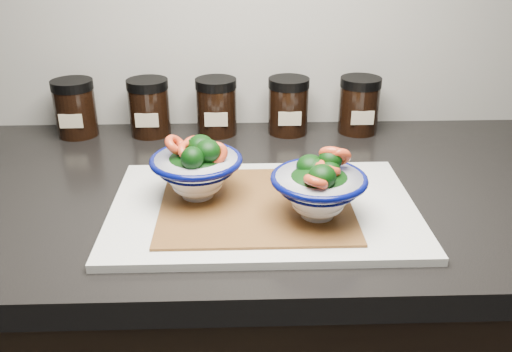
{
  "coord_description": "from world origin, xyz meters",
  "views": [
    {
      "loc": [
        0.06,
        0.65,
        1.29
      ],
      "look_at": [
        0.08,
        1.36,
        0.96
      ],
      "focal_mm": 38.0,
      "sensor_mm": 36.0,
      "label": 1
    }
  ],
  "objects_px": {
    "bowl_left": "(197,169)",
    "spice_jar_a": "(75,108)",
    "spice_jar_d": "(288,106)",
    "cutting_board": "(263,208)",
    "spice_jar_b": "(149,107)",
    "spice_jar_e": "(359,105)",
    "spice_jar_c": "(216,106)",
    "bowl_right": "(319,187)"
  },
  "relations": [
    {
      "from": "bowl_left",
      "to": "spice_jar_b",
      "type": "xyz_separation_m",
      "value": [
        -0.12,
        0.31,
        -0.0
      ]
    },
    {
      "from": "spice_jar_a",
      "to": "spice_jar_c",
      "type": "height_order",
      "value": "same"
    },
    {
      "from": "spice_jar_b",
      "to": "spice_jar_c",
      "type": "xyz_separation_m",
      "value": [
        0.13,
        0.0,
        0.0
      ]
    },
    {
      "from": "spice_jar_c",
      "to": "spice_jar_e",
      "type": "relative_size",
      "value": 1.0
    },
    {
      "from": "cutting_board",
      "to": "spice_jar_d",
      "type": "relative_size",
      "value": 3.98
    },
    {
      "from": "spice_jar_c",
      "to": "spice_jar_b",
      "type": "bearing_deg",
      "value": 180.0
    },
    {
      "from": "spice_jar_b",
      "to": "spice_jar_c",
      "type": "relative_size",
      "value": 1.0
    },
    {
      "from": "bowl_left",
      "to": "spice_jar_e",
      "type": "distance_m",
      "value": 0.43
    },
    {
      "from": "bowl_left",
      "to": "spice_jar_e",
      "type": "bearing_deg",
      "value": 45.06
    },
    {
      "from": "spice_jar_a",
      "to": "spice_jar_d",
      "type": "height_order",
      "value": "same"
    },
    {
      "from": "cutting_board",
      "to": "spice_jar_b",
      "type": "relative_size",
      "value": 3.98
    },
    {
      "from": "bowl_right",
      "to": "spice_jar_b",
      "type": "distance_m",
      "value": 0.47
    },
    {
      "from": "spice_jar_b",
      "to": "spice_jar_c",
      "type": "height_order",
      "value": "same"
    },
    {
      "from": "bowl_left",
      "to": "spice_jar_c",
      "type": "bearing_deg",
      "value": 86.47
    },
    {
      "from": "bowl_left",
      "to": "spice_jar_a",
      "type": "xyz_separation_m",
      "value": [
        -0.26,
        0.31,
        -0.0
      ]
    },
    {
      "from": "spice_jar_b",
      "to": "bowl_left",
      "type": "bearing_deg",
      "value": -69.41
    },
    {
      "from": "spice_jar_a",
      "to": "spice_jar_b",
      "type": "bearing_deg",
      "value": 0.0
    },
    {
      "from": "bowl_left",
      "to": "spice_jar_c",
      "type": "height_order",
      "value": "bowl_left"
    },
    {
      "from": "cutting_board",
      "to": "spice_jar_b",
      "type": "height_order",
      "value": "spice_jar_b"
    },
    {
      "from": "bowl_right",
      "to": "spice_jar_d",
      "type": "distance_m",
      "value": 0.37
    },
    {
      "from": "spice_jar_d",
      "to": "spice_jar_e",
      "type": "bearing_deg",
      "value": 0.0
    },
    {
      "from": "cutting_board",
      "to": "bowl_left",
      "type": "height_order",
      "value": "bowl_left"
    },
    {
      "from": "spice_jar_a",
      "to": "spice_jar_c",
      "type": "bearing_deg",
      "value": 0.0
    },
    {
      "from": "spice_jar_d",
      "to": "cutting_board",
      "type": "bearing_deg",
      "value": -101.09
    },
    {
      "from": "spice_jar_e",
      "to": "spice_jar_c",
      "type": "bearing_deg",
      "value": 180.0
    },
    {
      "from": "spice_jar_d",
      "to": "bowl_left",
      "type": "bearing_deg",
      "value": -117.98
    },
    {
      "from": "bowl_right",
      "to": "spice_jar_b",
      "type": "height_order",
      "value": "bowl_right"
    },
    {
      "from": "spice_jar_d",
      "to": "spice_jar_c",
      "type": "bearing_deg",
      "value": 180.0
    },
    {
      "from": "spice_jar_a",
      "to": "spice_jar_c",
      "type": "xyz_separation_m",
      "value": [
        0.28,
        0.0,
        0.0
      ]
    },
    {
      "from": "bowl_left",
      "to": "spice_jar_b",
      "type": "bearing_deg",
      "value": 110.59
    },
    {
      "from": "cutting_board",
      "to": "spice_jar_a",
      "type": "xyz_separation_m",
      "value": [
        -0.36,
        0.33,
        0.05
      ]
    },
    {
      "from": "cutting_board",
      "to": "spice_jar_d",
      "type": "distance_m",
      "value": 0.34
    },
    {
      "from": "spice_jar_c",
      "to": "spice_jar_e",
      "type": "height_order",
      "value": "same"
    },
    {
      "from": "spice_jar_a",
      "to": "spice_jar_e",
      "type": "relative_size",
      "value": 1.0
    },
    {
      "from": "bowl_right",
      "to": "spice_jar_d",
      "type": "xyz_separation_m",
      "value": [
        -0.01,
        0.37,
        -0.0
      ]
    },
    {
      "from": "spice_jar_c",
      "to": "spice_jar_d",
      "type": "bearing_deg",
      "value": 0.0
    },
    {
      "from": "bowl_left",
      "to": "spice_jar_a",
      "type": "relative_size",
      "value": 1.22
    },
    {
      "from": "spice_jar_a",
      "to": "spice_jar_d",
      "type": "xyz_separation_m",
      "value": [
        0.42,
        0.0,
        0.0
      ]
    },
    {
      "from": "cutting_board",
      "to": "spice_jar_e",
      "type": "height_order",
      "value": "spice_jar_e"
    },
    {
      "from": "spice_jar_c",
      "to": "spice_jar_e",
      "type": "xyz_separation_m",
      "value": [
        0.29,
        0.0,
        0.0
      ]
    },
    {
      "from": "bowl_right",
      "to": "spice_jar_e",
      "type": "bearing_deg",
      "value": 70.31
    },
    {
      "from": "bowl_left",
      "to": "spice_jar_b",
      "type": "distance_m",
      "value": 0.33
    }
  ]
}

